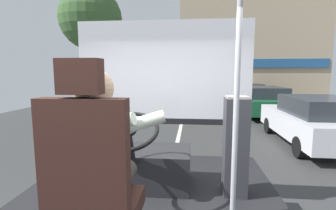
# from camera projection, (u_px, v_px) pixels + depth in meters

# --- Properties ---
(ground) EXTENTS (18.00, 44.00, 0.06)m
(ground) POSITION_uv_depth(u_px,v_px,m) (183.00, 119.00, 10.91)
(ground) COLOR #373737
(driver_seat) EXTENTS (0.48, 0.48, 1.29)m
(driver_seat) POSITION_uv_depth(u_px,v_px,m) (93.00, 190.00, 1.43)
(driver_seat) COLOR black
(driver_seat) RESTS_ON bus_floor
(bus_driver) EXTENTS (0.78, 0.54, 0.82)m
(bus_driver) POSITION_uv_depth(u_px,v_px,m) (99.00, 150.00, 1.52)
(bus_driver) COLOR #332D28
(bus_driver) RESTS_ON driver_seat
(steering_console) EXTENTS (1.10, 1.00, 0.84)m
(steering_console) POSITION_uv_depth(u_px,v_px,m) (139.00, 165.00, 2.67)
(steering_console) COLOR black
(steering_console) RESTS_ON bus_floor
(handrail_pole) EXTENTS (0.04, 0.04, 2.20)m
(handrail_pole) POSITION_uv_depth(u_px,v_px,m) (237.00, 88.00, 1.94)
(handrail_pole) COLOR #B7B7BC
(handrail_pole) RESTS_ON bus_floor
(fare_box) EXTENTS (0.23, 0.24, 0.99)m
(fare_box) POSITION_uv_depth(u_px,v_px,m) (235.00, 146.00, 2.44)
(fare_box) COLOR #333338
(fare_box) RESTS_ON bus_floor
(windshield_panel) EXTENTS (2.50, 0.08, 1.48)m
(windshield_panel) POSITION_uv_depth(u_px,v_px,m) (163.00, 84.00, 3.58)
(windshield_panel) COLOR silver
(street_tree) EXTENTS (2.77, 2.77, 5.79)m
(street_tree) POSITION_uv_depth(u_px,v_px,m) (91.00, 20.00, 11.07)
(street_tree) COLOR #4C3828
(street_tree) RESTS_ON ground
(shop_building) EXTENTS (10.38, 5.47, 8.05)m
(shop_building) POSITION_uv_depth(u_px,v_px,m) (246.00, 47.00, 19.79)
(shop_building) COLOR tan
(shop_building) RESTS_ON ground
(parked_car_white) EXTENTS (2.00, 3.90, 1.35)m
(parked_car_white) POSITION_uv_depth(u_px,v_px,m) (317.00, 120.00, 6.85)
(parked_car_white) COLOR silver
(parked_car_white) RESTS_ON ground
(parked_car_green) EXTENTS (1.99, 4.29, 1.35)m
(parked_car_green) POSITION_uv_depth(u_px,v_px,m) (262.00, 101.00, 11.60)
(parked_car_green) COLOR #195633
(parked_car_green) RESTS_ON ground
(parked_car_blue) EXTENTS (1.92, 4.00, 1.25)m
(parked_car_blue) POSITION_uv_depth(u_px,v_px,m) (248.00, 92.00, 16.93)
(parked_car_blue) COLOR navy
(parked_car_blue) RESTS_ON ground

